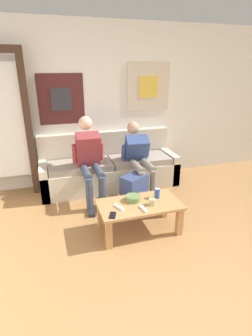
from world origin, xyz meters
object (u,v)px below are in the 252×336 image
couch (110,169)px  drink_can_blue (157,193)px  backpack (135,191)px  cell_phone (113,215)px  coffee_table (139,209)px  game_controller_near_right (119,207)px  ceramic_bowl (133,198)px  person_seated_teen (139,156)px  person_seated_adult (90,157)px  pillar_candle (152,202)px  game_controller_near_left (144,209)px

couch → drink_can_blue: bearing=-78.4°
couch → backpack: bearing=-77.0°
cell_phone → couch: bearing=77.2°
coffee_table → game_controller_near_right: game_controller_near_right is taller
ceramic_bowl → drink_can_blue: 0.31m
ceramic_bowl → person_seated_teen: bearing=66.5°
couch → person_seated_adult: bearing=-137.4°
pillar_candle → ceramic_bowl: bearing=138.1°
drink_can_blue → person_seated_adult: bearing=123.9°
pillar_candle → game_controller_near_left: (-0.14, -0.08, -0.03)m
coffee_table → pillar_candle: size_ratio=11.08×
coffee_table → backpack: backpack is taller
person_seated_adult → pillar_candle: size_ratio=13.84×
couch → cell_phone: couch is taller
couch → game_controller_near_right: couch is taller
game_controller_near_left → coffee_table: bearing=88.0°
game_controller_near_left → couch: bearing=90.4°
person_seated_adult → cell_phone: 1.24m
couch → coffee_table: (0.02, -1.39, 0.01)m
game_controller_near_left → cell_phone: game_controller_near_left is taller
couch → person_seated_teen: size_ratio=2.06×
cell_phone → game_controller_near_left: bearing=2.7°
couch → pillar_candle: size_ratio=25.35×
game_controller_near_left → cell_phone: (-0.36, -0.02, -0.01)m
person_seated_adult → person_seated_teen: size_ratio=1.12×
cell_phone → coffee_table: bearing=24.3°
ceramic_bowl → drink_can_blue: drink_can_blue is taller
pillar_candle → couch: bearing=95.7°
person_seated_teen → backpack: bearing=-116.4°
coffee_table → person_seated_adult: 1.17m
game_controller_near_left → person_seated_teen: bearing=72.7°
game_controller_near_right → drink_can_blue: bearing=11.5°
coffee_table → game_controller_near_right: bearing=-172.6°
person_seated_adult → person_seated_teen: bearing=0.2°
couch → pillar_candle: (0.15, -1.46, 0.12)m
person_seated_teen → couch: bearing=137.6°
person_seated_teen → cell_phone: size_ratio=7.15×
backpack → ceramic_bowl: 0.61m
person_seated_adult → backpack: (0.56, -0.41, -0.44)m
drink_can_blue → cell_phone: 0.67m
game_controller_near_right → backpack: bearing=57.6°
pillar_candle → game_controller_near_right: size_ratio=0.60×
game_controller_near_right → pillar_candle: bearing=-5.9°
drink_can_blue → game_controller_near_left: bearing=-139.7°
person_seated_teen → game_controller_near_left: bearing=-107.3°
ceramic_bowl → game_controller_near_left: 0.24m
couch → person_seated_adult: 0.63m
couch → person_seated_teen: (0.38, -0.35, 0.30)m
game_controller_near_left → cell_phone: 0.36m
pillar_candle → drink_can_blue: 0.19m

